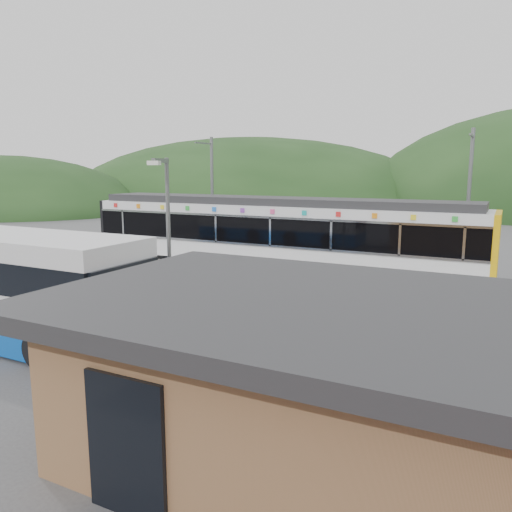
% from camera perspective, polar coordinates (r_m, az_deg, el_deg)
% --- Properties ---
extents(ground, '(120.00, 120.00, 0.00)m').
position_cam_1_polar(ground, '(19.48, -0.72, -5.38)').
color(ground, '#4C4C4F').
rests_on(ground, ground).
extents(hills, '(146.00, 149.00, 26.00)m').
position_cam_1_polar(hills, '(22.66, 19.83, -3.80)').
color(hills, '#1E3D19').
rests_on(hills, ground).
extents(platform, '(26.00, 3.20, 0.30)m').
position_cam_1_polar(platform, '(22.33, 3.22, -3.02)').
color(platform, '#9E9E99').
rests_on(platform, ground).
extents(yellow_line, '(26.00, 0.10, 0.01)m').
position_cam_1_polar(yellow_line, '(21.14, 1.80, -3.31)').
color(yellow_line, yellow).
rests_on(yellow_line, platform).
extents(train, '(20.44, 3.01, 3.74)m').
position_cam_1_polar(train, '(25.13, 2.10, 2.86)').
color(train, black).
rests_on(train, ground).
extents(catenary_mast_west, '(0.18, 1.80, 7.00)m').
position_cam_1_polar(catenary_mast_west, '(29.75, -5.06, 6.96)').
color(catenary_mast_west, slate).
rests_on(catenary_mast_west, ground).
extents(catenary_mast_east, '(0.18, 1.80, 7.00)m').
position_cam_1_polar(catenary_mast_east, '(25.31, 23.09, 5.74)').
color(catenary_mast_east, slate).
rests_on(catenary_mast_east, ground).
extents(station_shelter, '(9.20, 6.20, 3.00)m').
position_cam_1_polar(station_shelter, '(8.86, 6.85, -13.85)').
color(station_shelter, brown).
rests_on(station_shelter, ground).
extents(lamp_post, '(0.38, 1.00, 5.46)m').
position_cam_1_polar(lamp_post, '(15.24, -10.22, 2.76)').
color(lamp_post, slate).
rests_on(lamp_post, ground).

